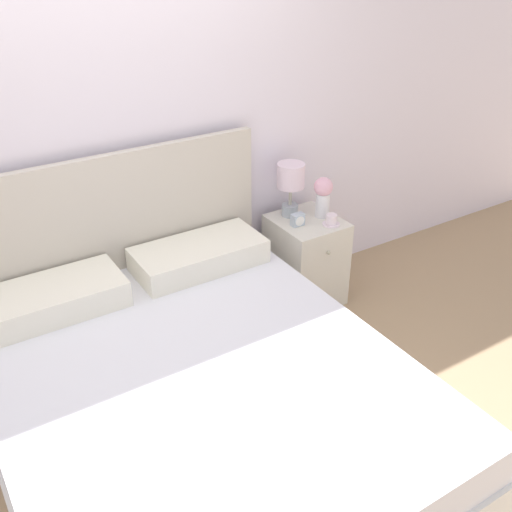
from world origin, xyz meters
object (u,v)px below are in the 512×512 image
(flower_vase, at_px, (323,194))
(alarm_clock, at_px, (298,220))
(table_lamp, at_px, (291,181))
(nightstand, at_px, (305,260))
(teacup, at_px, (331,220))
(bed, at_px, (193,396))

(flower_vase, xyz_separation_m, alarm_clock, (-0.21, -0.02, -0.11))
(table_lamp, distance_m, alarm_clock, 0.25)
(nightstand, bearing_deg, flower_vase, -2.14)
(nightstand, xyz_separation_m, alarm_clock, (-0.09, -0.03, 0.33))
(teacup, height_order, alarm_clock, alarm_clock)
(nightstand, bearing_deg, bed, -148.38)
(nightstand, distance_m, table_lamp, 0.54)
(bed, bearing_deg, alarm_clock, 32.78)
(bed, distance_m, teacup, 1.47)
(flower_vase, bearing_deg, teacup, -101.13)
(bed, relative_size, nightstand, 3.67)
(nightstand, relative_size, flower_vase, 2.20)
(table_lamp, height_order, flower_vase, table_lamp)
(nightstand, distance_m, flower_vase, 0.46)
(flower_vase, height_order, alarm_clock, flower_vase)
(bed, xyz_separation_m, nightstand, (1.20, 0.74, 0.02))
(bed, relative_size, flower_vase, 8.06)
(table_lamp, relative_size, alarm_clock, 4.26)
(table_lamp, height_order, teacup, table_lamp)
(alarm_clock, bearing_deg, teacup, -29.31)
(alarm_clock, bearing_deg, nightstand, 15.90)
(alarm_clock, bearing_deg, table_lamp, 73.88)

